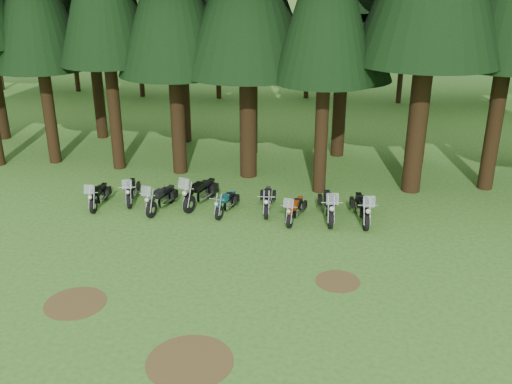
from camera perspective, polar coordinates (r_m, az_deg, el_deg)
ground at (r=18.27m, az=-6.28°, el=-8.47°), size 120.00×120.00×0.00m
decid_1 at (r=45.87m, az=-17.89°, el=16.67°), size 7.91×7.69×9.88m
decid_2 at (r=42.83m, az=-11.46°, el=15.77°), size 6.72×6.53×8.40m
decid_3 at (r=41.57m, az=-3.56°, el=15.36°), size 6.12×5.95×7.65m
decid_4 at (r=41.84m, az=5.57°, el=15.15°), size 5.93×5.76×7.41m
decid_5 at (r=41.12m, az=15.40°, el=17.00°), size 8.45×8.21×10.56m
decid_6 at (r=43.57m, az=23.99°, el=14.82°), size 7.06×6.86×8.82m
dirt_patch_0 at (r=17.70m, az=-17.61°, el=-10.54°), size 1.80×1.80×0.01m
dirt_patch_1 at (r=18.13m, az=8.17°, el=-8.82°), size 1.40×1.40×0.01m
dirt_patch_2 at (r=14.85m, az=-6.65°, el=-16.50°), size 2.20×2.20×0.01m
motorcycle_0 at (r=23.95m, az=-15.46°, el=-0.41°), size 0.49×2.07×1.30m
motorcycle_1 at (r=24.11m, az=-12.39°, el=0.06°), size 0.79×2.09×1.32m
motorcycle_2 at (r=23.01m, az=-9.48°, el=-0.72°), size 0.72×2.23×1.40m
motorcycle_3 at (r=23.26m, az=-5.62°, el=-0.12°), size 0.98×2.46×1.56m
motorcycle_4 at (r=22.50m, az=-3.01°, el=-1.15°), size 0.49×1.93×0.79m
motorcycle_5 at (r=22.62m, az=1.14°, el=-0.89°), size 0.38×2.12×0.86m
motorcycle_6 at (r=21.86m, az=3.92°, el=-1.82°), size 0.58×2.04×1.28m
motorcycle_7 at (r=22.07m, az=7.27°, el=-1.48°), size 0.63×2.44×1.53m
motorcycle_8 at (r=22.09m, az=10.56°, el=-1.70°), size 0.69×2.38×1.49m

